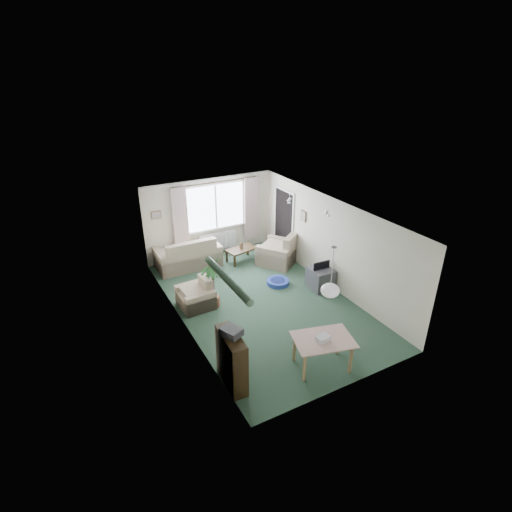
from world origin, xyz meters
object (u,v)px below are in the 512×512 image
armchair_corner (278,249)px  houseplant (213,281)px  pet_bed (278,282)px  coffee_table (241,255)px  tv_cube (321,279)px  armchair_left (195,293)px  sofa (188,252)px  bookshelf (232,360)px  dining_table (322,353)px

armchair_corner → houseplant: (-2.57, -1.28, 0.22)m
armchair_corner → pet_bed: bearing=24.2°
coffee_table → tv_cube: bearing=-65.6°
pet_bed → coffee_table: bearing=97.6°
armchair_corner → armchair_left: armchair_corner is taller
sofa → houseplant: size_ratio=1.33×
bookshelf → pet_bed: 3.88m
armchair_left → bookshelf: bearing=-9.3°
armchair_left → tv_cube: (3.20, -0.73, -0.08)m
armchair_left → houseplant: (0.40, -0.19, 0.32)m
armchair_corner → pet_bed: (-0.65, -1.11, -0.40)m
coffee_table → tv_cube: (1.11, -2.45, 0.08)m
armchair_left → tv_cube: bearing=74.7°
armchair_left → bookshelf: size_ratio=0.75×
coffee_table → tv_cube: 2.69m
sofa → coffee_table: size_ratio=2.02×
armchair_corner → bookshelf: (-3.32, -3.89, 0.08)m
houseplant → armchair_corner: bearing=26.5°
tv_cube → armchair_left: bearing=169.3°
coffee_table → houseplant: houseplant is taller
armchair_left → bookshelf: (-0.34, -2.79, 0.18)m
coffee_table → pet_bed: 1.75m
bookshelf → houseplant: size_ratio=0.79×
armchair_corner → dining_table: (-1.59, -4.30, -0.14)m
pet_bed → dining_table: bearing=-106.4°
bookshelf → tv_cube: size_ratio=1.73×
houseplant → tv_cube: (2.80, -0.54, -0.40)m
armchair_corner → tv_cube: 1.85m
armchair_left → coffee_table: size_ratio=0.91×
sofa → bookshelf: bearing=79.7°
armchair_left → pet_bed: (2.32, -0.02, -0.30)m
armchair_left → coffee_table: bearing=126.9°
houseplant → pet_bed: 2.03m
tv_cube → sofa: bearing=134.7°
tv_cube → coffee_table: bearing=116.5°
sofa → armchair_left: size_ratio=2.24×
coffee_table → tv_cube: tv_cube is taller
armchair_corner → bookshelf: bearing=14.1°
armchair_left → tv_cube: size_ratio=1.31×
dining_table → armchair_corner: bearing=69.7°
bookshelf → armchair_corner: bearing=53.1°
armchair_corner → pet_bed: size_ratio=1.73×
armchair_left → armchair_corner: bearing=107.8°
coffee_table → houseplant: (-1.69, -1.90, 0.48)m
coffee_table → bookshelf: bearing=-118.3°
armchair_left → bookshelf: bookshelf is taller
armchair_corner → tv_cube: (0.22, -1.82, -0.18)m
armchair_corner → houseplant: 2.88m
armchair_corner → tv_cube: bearing=61.6°
armchair_corner → houseplant: houseplant is taller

